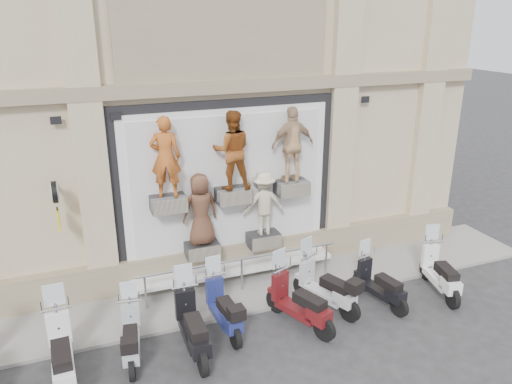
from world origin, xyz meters
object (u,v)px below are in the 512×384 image
guard_rail (242,275)px  scooter_f (300,293)px  scooter_d (192,316)px  scooter_h (381,276)px  scooter_i (441,264)px  clock_sign_bracket (56,199)px  scooter_g (326,278)px  scooter_b (60,343)px  scooter_c (130,328)px  scooter_e (223,300)px

guard_rail → scooter_f: (0.70, -1.73, 0.33)m
scooter_d → scooter_h: bearing=2.9°
scooter_h → scooter_i: (1.63, -0.12, 0.06)m
clock_sign_bracket → scooter_g: clock_sign_bracket is taller
clock_sign_bracket → scooter_g: bearing=-18.3°
guard_rail → scooter_f: bearing=-68.0°
clock_sign_bracket → scooter_f: (4.60, -2.20, -2.01)m
clock_sign_bracket → scooter_h: bearing=-17.1°
clock_sign_bracket → scooter_b: clock_sign_bracket is taller
scooter_b → scooter_f: scooter_b is taller
scooter_b → scooter_h: size_ratio=1.19×
scooter_c → scooter_e: size_ratio=0.94×
clock_sign_bracket → scooter_d: (2.23, -2.24, -1.99)m
scooter_i → scooter_d: bearing=-165.7°
guard_rail → scooter_h: scooter_h is taller
scooter_d → scooter_e: (0.79, 0.48, -0.07)m
scooter_f → scooter_h: bearing=-17.7°
scooter_c → scooter_h: size_ratio=0.99×
scooter_e → guard_rail: bearing=53.2°
scooter_c → scooter_i: bearing=7.0°
scooter_h → scooter_i: scooter_i is taller
scooter_f → clock_sign_bracket: bearing=133.3°
scooter_h → scooter_d: bearing=171.9°
scooter_c → scooter_d: bearing=-2.7°
scooter_h → scooter_i: bearing=-14.6°
guard_rail → scooter_e: scooter_e is taller
scooter_h → scooter_b: bearing=171.0°
scooter_c → scooter_g: bearing=11.1°
scooter_b → scooter_f: bearing=-1.8°
scooter_b → scooter_g: size_ratio=1.07×
scooter_c → scooter_f: scooter_f is taller
scooter_f → scooter_i: (3.76, 0.01, -0.03)m
clock_sign_bracket → scooter_h: clock_sign_bracket is taller
scooter_g → scooter_h: size_ratio=1.10×
clock_sign_bracket → scooter_i: size_ratio=0.54×
scooter_e → scooter_h: bearing=-7.6°
guard_rail → scooter_f: 1.90m
scooter_e → scooter_d: bearing=-151.9°
scooter_f → scooter_b: bearing=159.3°
scooter_e → scooter_f: 1.63m
scooter_b → scooter_d: (2.43, -0.01, -0.02)m
scooter_c → scooter_e: scooter_e is taller
scooter_d → scooter_h: 4.50m
guard_rail → scooter_d: size_ratio=2.52×
scooter_g → guard_rail: bearing=117.9°
clock_sign_bracket → scooter_d: clock_sign_bracket is taller
guard_rail → scooter_i: scooter_i is taller
guard_rail → clock_sign_bracket: (-3.90, 0.47, 2.34)m
scooter_g → scooter_h: 1.31m
scooter_c → scooter_i: size_ratio=0.91×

